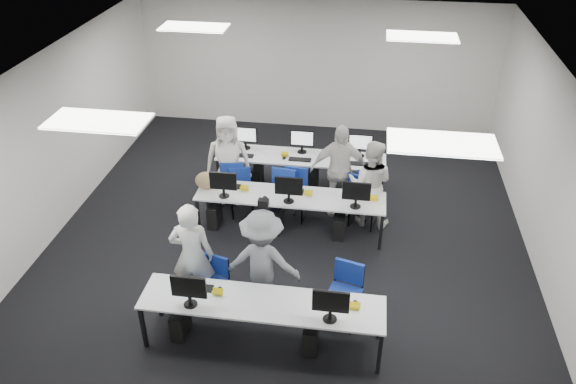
# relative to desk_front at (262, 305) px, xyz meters

# --- Properties ---
(room) EXTENTS (9.00, 9.02, 3.00)m
(room) POSITION_rel_desk_front_xyz_m (0.00, 2.40, 0.82)
(room) COLOR black
(room) RESTS_ON ground
(ceiling_panels) EXTENTS (5.20, 4.60, 0.02)m
(ceiling_panels) POSITION_rel_desk_front_xyz_m (0.00, 2.40, 2.30)
(ceiling_panels) COLOR white
(ceiling_panels) RESTS_ON room
(desk_front) EXTENTS (3.20, 0.70, 0.73)m
(desk_front) POSITION_rel_desk_front_xyz_m (0.00, 0.00, 0.00)
(desk_front) COLOR silver
(desk_front) RESTS_ON ground
(desk_mid) EXTENTS (3.20, 0.70, 0.73)m
(desk_mid) POSITION_rel_desk_front_xyz_m (0.00, 2.60, 0.00)
(desk_mid) COLOR silver
(desk_mid) RESTS_ON ground
(desk_back) EXTENTS (3.20, 0.70, 0.73)m
(desk_back) POSITION_rel_desk_front_xyz_m (0.00, 4.00, 0.00)
(desk_back) COLOR silver
(desk_back) RESTS_ON ground
(equipment_front) EXTENTS (2.51, 0.41, 1.19)m
(equipment_front) POSITION_rel_desk_front_xyz_m (-0.19, -0.02, -0.32)
(equipment_front) COLOR #0C53A0
(equipment_front) RESTS_ON desk_front
(equipment_mid) EXTENTS (2.91, 0.41, 1.19)m
(equipment_mid) POSITION_rel_desk_front_xyz_m (-0.19, 2.58, -0.32)
(equipment_mid) COLOR white
(equipment_mid) RESTS_ON desk_mid
(equipment_back) EXTENTS (2.91, 0.41, 1.19)m
(equipment_back) POSITION_rel_desk_front_xyz_m (0.19, 4.02, -0.32)
(equipment_back) COLOR white
(equipment_back) RESTS_ON desk_back
(chair_0) EXTENTS (0.50, 0.52, 0.82)m
(chair_0) POSITION_rel_desk_front_xyz_m (-0.84, 0.57, -0.42)
(chair_0) COLOR navy
(chair_0) RESTS_ON ground
(chair_1) EXTENTS (0.55, 0.58, 0.90)m
(chair_1) POSITION_rel_desk_front_xyz_m (1.04, 0.60, -0.40)
(chair_1) COLOR navy
(chair_1) RESTS_ON ground
(chair_2) EXTENTS (0.52, 0.55, 0.83)m
(chair_2) POSITION_rel_desk_front_xyz_m (-0.96, 3.06, -0.42)
(chair_2) COLOR navy
(chair_2) RESTS_ON ground
(chair_3) EXTENTS (0.48, 0.52, 0.90)m
(chair_3) POSITION_rel_desk_front_xyz_m (-0.00, 3.09, -0.40)
(chair_3) COLOR navy
(chair_3) RESTS_ON ground
(chair_4) EXTENTS (0.56, 0.59, 0.92)m
(chair_4) POSITION_rel_desk_front_xyz_m (1.26, 3.07, -0.39)
(chair_4) COLOR navy
(chair_4) RESTS_ON ground
(chair_5) EXTENTS (0.51, 0.54, 0.91)m
(chair_5) POSITION_rel_desk_front_xyz_m (-1.18, 3.43, -0.39)
(chair_5) COLOR navy
(chair_5) RESTS_ON ground
(chair_6) EXTENTS (0.51, 0.55, 0.93)m
(chair_6) POSITION_rel_desk_front_xyz_m (-0.17, 3.33, -0.39)
(chair_6) COLOR navy
(chair_6) RESTS_ON ground
(chair_7) EXTENTS (0.57, 0.59, 0.88)m
(chair_7) POSITION_rel_desk_front_xyz_m (1.20, 3.35, -0.40)
(chair_7) COLOR navy
(chair_7) RESTS_ON ground
(handbag) EXTENTS (0.42, 0.30, 0.32)m
(handbag) POSITION_rel_desk_front_xyz_m (-1.45, 2.62, 0.21)
(handbag) COLOR olive
(handbag) RESTS_ON desk_mid
(student_0) EXTENTS (0.65, 0.46, 1.70)m
(student_0) POSITION_rel_desk_front_xyz_m (-1.12, 0.66, 0.17)
(student_0) COLOR silver
(student_0) RESTS_ON ground
(student_1) EXTENTS (0.86, 0.71, 1.61)m
(student_1) POSITION_rel_desk_front_xyz_m (1.32, 3.07, 0.12)
(student_1) COLOR silver
(student_1) RESTS_ON ground
(student_2) EXTENTS (0.92, 0.68, 1.71)m
(student_2) POSITION_rel_desk_front_xyz_m (-1.27, 3.45, 0.17)
(student_2) COLOR silver
(student_2) RESTS_ON ground
(student_3) EXTENTS (1.06, 0.54, 1.74)m
(student_3) POSITION_rel_desk_front_xyz_m (0.76, 3.35, 0.19)
(student_3) COLOR silver
(student_3) RESTS_ON ground
(photographer) EXTENTS (1.06, 0.62, 1.64)m
(photographer) POSITION_rel_desk_front_xyz_m (-0.12, 0.70, 0.14)
(photographer) COLOR gray
(photographer) RESTS_ON ground
(dslr_camera) EXTENTS (0.14, 0.18, 0.10)m
(dslr_camera) POSITION_rel_desk_front_xyz_m (-0.12, 0.88, 1.01)
(dslr_camera) COLOR black
(dslr_camera) RESTS_ON photographer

